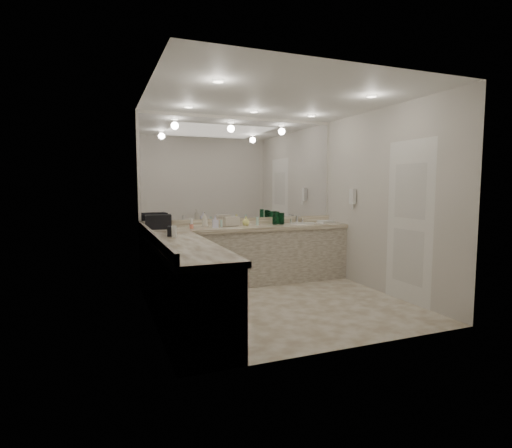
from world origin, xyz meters
name	(u,v)px	position (x,y,z in m)	size (l,w,h in m)	color
floor	(280,304)	(0.00, 0.00, 0.00)	(3.20, 3.20, 0.00)	beige
ceiling	(282,97)	(0.00, 0.00, 2.60)	(3.20, 3.20, 0.00)	white
wall_back	(241,199)	(0.00, 1.50, 1.30)	(3.20, 0.02, 2.60)	beige
wall_left	(150,206)	(-1.60, 0.00, 1.30)	(0.02, 3.00, 2.60)	beige
wall_right	(385,201)	(1.60, 0.00, 1.30)	(0.02, 3.00, 2.60)	beige
vanity_back_base	(248,256)	(0.00, 1.20, 0.42)	(3.20, 0.60, 0.84)	beige
vanity_back_top	(248,228)	(0.00, 1.19, 0.87)	(3.20, 0.64, 0.06)	beige
vanity_left_base	(184,287)	(-1.30, -0.30, 0.42)	(0.60, 2.40, 0.84)	beige
vanity_left_top	(184,246)	(-1.29, -0.30, 0.87)	(0.64, 2.42, 0.06)	beige
backsplash_back	(242,221)	(0.00, 1.48, 0.95)	(3.20, 0.04, 0.10)	beige
backsplash_left	(153,237)	(-1.58, 0.00, 0.95)	(0.04, 3.00, 0.10)	beige
mirror_back	(242,169)	(0.00, 1.49, 1.77)	(3.12, 0.01, 1.55)	white
mirror_left	(150,162)	(-1.59, 0.00, 1.77)	(0.01, 2.92, 1.55)	white
sink	(303,224)	(0.95, 1.20, 0.90)	(0.44, 0.44, 0.03)	white
faucet	(297,218)	(0.95, 1.41, 0.97)	(0.24, 0.16, 0.14)	silver
wall_phone	(353,196)	(1.56, 0.70, 1.35)	(0.06, 0.10, 0.24)	white
door	(409,222)	(1.59, -0.50, 1.05)	(0.02, 0.82, 2.10)	white
black_toiletry_bag	(158,222)	(-1.35, 1.27, 1.00)	(0.36, 0.23, 0.21)	black
black_bag_spill	(172,231)	(-1.30, 0.42, 0.96)	(0.10, 0.21, 0.11)	black
cream_cosmetic_case	(231,222)	(-0.25, 1.28, 0.97)	(0.23, 0.14, 0.13)	beige
hand_towel	(326,222)	(1.37, 1.17, 0.92)	(0.25, 0.17, 0.04)	white
lotion_left	(174,232)	(-1.30, 0.25, 0.97)	(0.06, 0.06, 0.14)	white
soap_bottle_a	(205,220)	(-0.68, 1.22, 1.02)	(0.09, 0.09, 0.24)	white
soap_bottle_b	(215,222)	(-0.54, 1.12, 0.99)	(0.08, 0.08, 0.18)	white
soap_bottle_c	(246,221)	(-0.01, 1.26, 0.97)	(0.11, 0.11, 0.15)	#F6F480
green_bottle_0	(274,218)	(0.50, 1.32, 1.00)	(0.07, 0.07, 0.21)	#155531
green_bottle_1	(282,218)	(0.61, 1.27, 0.99)	(0.07, 0.07, 0.18)	#155531
green_bottle_2	(277,218)	(0.54, 1.31, 1.00)	(0.07, 0.07, 0.20)	#155531
green_bottle_3	(275,218)	(0.46, 1.21, 1.01)	(0.07, 0.07, 0.22)	#155531
green_bottle_4	(281,219)	(0.57, 1.21, 0.99)	(0.07, 0.07, 0.19)	#155531
amenity_bottle_0	(221,223)	(-0.43, 1.19, 0.96)	(0.04, 0.04, 0.11)	silver
amenity_bottle_1	(217,223)	(-0.52, 1.13, 0.96)	(0.04, 0.04, 0.13)	#E0B28C
amenity_bottle_2	(192,226)	(-0.90, 1.14, 0.93)	(0.06, 0.06, 0.06)	#E57F66
amenity_bottle_3	(257,221)	(0.16, 1.22, 0.97)	(0.04, 0.04, 0.13)	silver
amenity_bottle_4	(191,223)	(-0.88, 1.19, 0.97)	(0.04, 0.04, 0.14)	white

